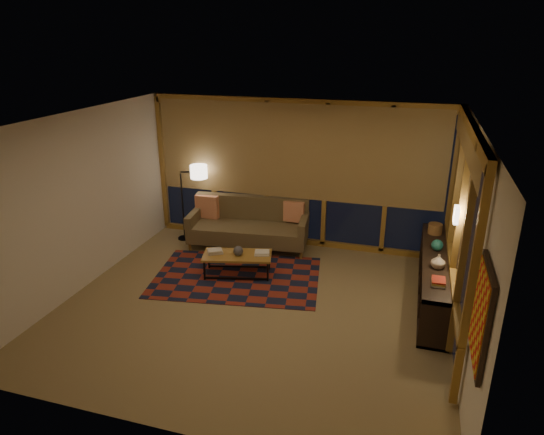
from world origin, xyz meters
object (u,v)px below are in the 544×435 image
(sofa, at_px, (249,225))
(coffee_table, at_px, (237,265))
(bookshelf, at_px, (434,278))
(floor_lamp, at_px, (182,203))

(sofa, relative_size, coffee_table, 1.94)
(sofa, relative_size, bookshelf, 0.79)
(bookshelf, bearing_deg, coffee_table, -177.55)
(floor_lamp, xyz_separation_m, bookshelf, (4.60, -1.01, -0.39))
(coffee_table, bearing_deg, floor_lamp, 129.26)
(coffee_table, xyz_separation_m, bookshelf, (3.07, 0.13, 0.16))
(sofa, distance_m, floor_lamp, 1.36)
(coffee_table, bearing_deg, sofa, 86.07)
(sofa, xyz_separation_m, bookshelf, (3.27, -1.00, -0.10))
(sofa, xyz_separation_m, coffee_table, (0.20, -1.13, -0.26))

